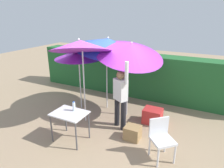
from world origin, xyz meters
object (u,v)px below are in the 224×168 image
(umbrella_yellow, at_px, (107,44))
(cooler_box, at_px, (153,116))
(umbrella_navy, at_px, (79,54))
(chair_plastic, at_px, (161,137))
(crate_cardboard, at_px, (133,133))
(umbrella_rainbow, at_px, (81,46))
(folding_table, at_px, (70,116))
(person_vendor, at_px, (120,96))
(bottle_water, at_px, (74,106))
(umbrella_orange, at_px, (130,49))

(umbrella_yellow, relative_size, cooler_box, 4.91)
(umbrella_navy, bearing_deg, chair_plastic, -22.74)
(cooler_box, xyz_separation_m, crate_cardboard, (-0.22, -0.98, -0.04))
(cooler_box, relative_size, crate_cardboard, 1.33)
(crate_cardboard, bearing_deg, umbrella_rainbow, 173.00)
(folding_table, bearing_deg, crate_cardboard, 28.42)
(umbrella_rainbow, relative_size, cooler_box, 5.14)
(person_vendor, bearing_deg, crate_cardboard, -34.77)
(crate_cardboard, bearing_deg, umbrella_navy, 158.03)
(umbrella_rainbow, distance_m, crate_cardboard, 2.54)
(umbrella_rainbow, distance_m, umbrella_navy, 0.96)
(person_vendor, relative_size, cooler_box, 3.73)
(umbrella_navy, distance_m, cooler_box, 2.82)
(chair_plastic, relative_size, folding_table, 1.11)
(umbrella_rainbow, height_order, bottle_water, umbrella_rainbow)
(umbrella_navy, distance_m, chair_plastic, 3.38)
(umbrella_orange, bearing_deg, umbrella_navy, -170.68)
(crate_cardboard, distance_m, bottle_water, 1.57)
(umbrella_orange, height_order, person_vendor, umbrella_orange)
(umbrella_orange, height_order, umbrella_yellow, umbrella_orange)
(folding_table, distance_m, bottle_water, 0.25)
(umbrella_orange, relative_size, bottle_water, 10.65)
(umbrella_rainbow, distance_m, bottle_water, 1.54)
(chair_plastic, distance_m, cooler_box, 1.47)
(umbrella_yellow, distance_m, folding_table, 2.44)
(umbrella_orange, xyz_separation_m, chair_plastic, (1.35, -1.47, -1.49))
(crate_cardboard, bearing_deg, person_vendor, 145.23)
(umbrella_navy, xyz_separation_m, chair_plastic, (2.90, -1.21, -1.26))
(person_vendor, xyz_separation_m, bottle_water, (-0.79, -0.93, -0.08))
(person_vendor, bearing_deg, chair_plastic, -29.01)
(cooler_box, bearing_deg, crate_cardboard, -102.57)
(umbrella_orange, distance_m, umbrella_navy, 1.59)
(chair_plastic, bearing_deg, person_vendor, 150.99)
(folding_table, xyz_separation_m, bottle_water, (0.03, 0.14, 0.20))
(person_vendor, height_order, bottle_water, person_vendor)
(umbrella_rainbow, relative_size, crate_cardboard, 6.82)
(folding_table, bearing_deg, cooler_box, 47.66)
(umbrella_navy, bearing_deg, folding_table, -63.06)
(umbrella_rainbow, height_order, umbrella_yellow, umbrella_rainbow)
(cooler_box, distance_m, crate_cardboard, 1.00)
(chair_plastic, bearing_deg, bottle_water, -173.83)
(chair_plastic, relative_size, cooler_box, 1.76)
(umbrella_yellow, bearing_deg, umbrella_rainbow, -100.04)
(chair_plastic, bearing_deg, folding_table, -170.14)
(folding_table, relative_size, bottle_water, 3.33)
(umbrella_navy, xyz_separation_m, folding_table, (0.80, -1.58, -1.12))
(umbrella_orange, relative_size, cooler_box, 5.06)
(umbrella_yellow, bearing_deg, chair_plastic, -37.29)
(bottle_water, bearing_deg, folding_table, -103.39)
(umbrella_orange, relative_size, crate_cardboard, 6.72)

